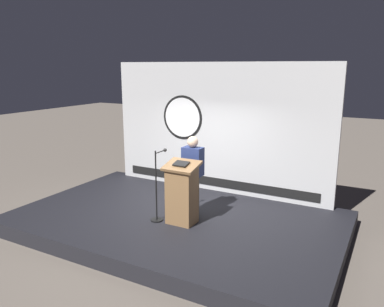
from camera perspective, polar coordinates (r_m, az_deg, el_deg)
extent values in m
plane|color=#6B6056|center=(7.90, -2.25, -11.28)|extent=(40.00, 40.00, 0.00)
cube|color=black|center=(7.84, -2.26, -10.28)|extent=(6.40, 4.00, 0.30)
cube|color=silver|center=(8.95, 3.75, 3.81)|extent=(5.47, 0.10, 3.04)
cylinder|color=black|center=(9.28, -1.44, 5.44)|extent=(1.07, 0.02, 1.07)
cylinder|color=white|center=(9.28, -1.45, 5.43)|extent=(0.95, 0.02, 0.95)
cube|color=black|center=(9.20, 3.47, -4.26)|extent=(4.92, 0.02, 0.20)
cube|color=olive|center=(7.25, -1.52, -6.29)|extent=(0.52, 0.40, 1.10)
cube|color=olive|center=(7.08, -1.55, -1.85)|extent=(0.64, 0.50, 0.17)
cube|color=black|center=(7.05, -1.64, -1.53)|extent=(0.28, 0.20, 0.07)
cylinder|color=black|center=(7.70, 0.12, -6.21)|extent=(0.26, 0.26, 0.82)
cube|color=navy|center=(7.50, 0.12, -1.18)|extent=(0.40, 0.24, 0.57)
sphere|color=beige|center=(7.41, 0.12, 1.76)|extent=(0.22, 0.22, 0.22)
cylinder|color=black|center=(7.57, -5.29, -9.88)|extent=(0.24, 0.24, 0.02)
cylinder|color=black|center=(7.33, -5.40, -4.94)|extent=(0.03, 0.03, 1.39)
cylinder|color=black|center=(7.29, -4.78, 0.26)|extent=(0.02, 0.33, 0.02)
sphere|color=#262626|center=(7.43, -4.07, 0.51)|extent=(0.07, 0.07, 0.07)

